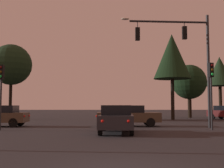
% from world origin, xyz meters
% --- Properties ---
extents(ground_plane, '(168.00, 168.00, 0.00)m').
position_xyz_m(ground_plane, '(0.00, 24.50, 0.00)').
color(ground_plane, '#262326').
rests_on(ground_plane, ground).
extents(traffic_signal_mast_arm, '(6.17, 0.56, 7.85)m').
position_xyz_m(traffic_signal_mast_arm, '(5.11, 13.36, 5.37)').
color(traffic_signal_mast_arm, '#232326').
rests_on(traffic_signal_mast_arm, ground).
extents(traffic_light_corner_left, '(0.36, 0.38, 4.18)m').
position_xyz_m(traffic_light_corner_left, '(6.17, 11.46, 2.97)').
color(traffic_light_corner_left, '#232326').
rests_on(traffic_light_corner_left, ground).
extents(traffic_light_corner_right, '(0.33, 0.37, 4.01)m').
position_xyz_m(traffic_light_corner_right, '(-6.85, 11.49, 2.86)').
color(traffic_light_corner_right, '#232326').
rests_on(traffic_light_corner_right, ground).
extents(car_nearside_lane, '(2.06, 4.29, 1.52)m').
position_xyz_m(car_nearside_lane, '(0.20, 9.44, 0.79)').
color(car_nearside_lane, '#232328').
rests_on(car_nearside_lane, ground).
extents(car_crossing_left, '(4.67, 1.79, 1.52)m').
position_xyz_m(car_crossing_left, '(1.22, 14.96, 0.80)').
color(car_crossing_left, '#473828').
rests_on(car_crossing_left, ground).
extents(tree_behind_sign, '(4.37, 4.37, 6.71)m').
position_xyz_m(tree_behind_sign, '(10.16, 30.25, 4.50)').
color(tree_behind_sign, black).
rests_on(tree_behind_sign, ground).
extents(tree_left_far, '(4.51, 4.51, 8.30)m').
position_xyz_m(tree_left_far, '(-10.90, 25.86, 6.03)').
color(tree_left_far, black).
rests_on(tree_left_far, ground).
extents(tree_center_horizon, '(4.08, 4.08, 8.72)m').
position_xyz_m(tree_center_horizon, '(16.30, 35.87, 6.52)').
color(tree_center_horizon, black).
rests_on(tree_center_horizon, ground).
extents(tree_right_cluster, '(4.09, 4.09, 9.42)m').
position_xyz_m(tree_right_cluster, '(6.87, 25.21, 6.90)').
color(tree_right_cluster, black).
rests_on(tree_right_cluster, ground).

